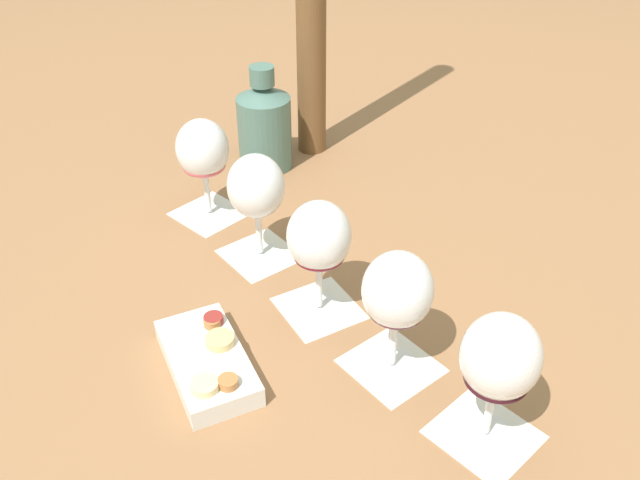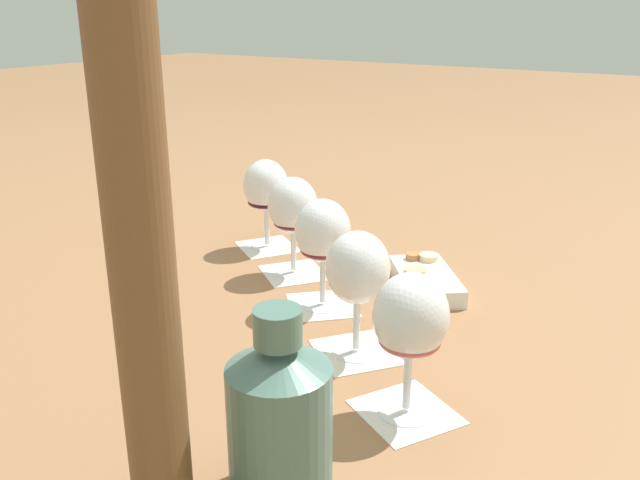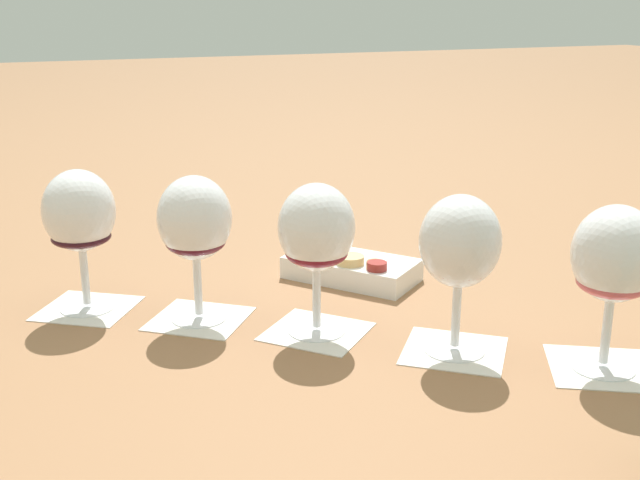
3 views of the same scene
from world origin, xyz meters
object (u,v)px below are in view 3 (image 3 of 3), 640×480
(wine_glass_2, at_px, (312,235))
(wine_glass_4, at_px, (79,217))
(snack_dish, at_px, (351,267))
(wine_glass_1, at_px, (460,249))
(wine_glass_0, at_px, (615,261))
(wine_glass_3, at_px, (195,225))

(wine_glass_2, bearing_deg, wine_glass_4, 53.75)
(wine_glass_4, height_order, snack_dish, wine_glass_4)
(wine_glass_1, distance_m, snack_dish, 0.26)
(wine_glass_0, distance_m, wine_glass_2, 0.31)
(wine_glass_0, height_order, wine_glass_2, same)
(wine_glass_1, distance_m, wine_glass_4, 0.44)
(wine_glass_0, xyz_separation_m, snack_dish, (0.34, 0.13, -0.10))
(wine_glass_0, distance_m, snack_dish, 0.37)
(snack_dish, bearing_deg, wine_glass_0, -158.90)
(wine_glass_1, relative_size, wine_glass_4, 1.00)
(wine_glass_0, xyz_separation_m, wine_glass_4, (0.36, 0.47, 0.00))
(wine_glass_0, relative_size, wine_glass_3, 1.00)
(wine_glass_0, bearing_deg, wine_glass_4, 52.52)
(wine_glass_4, bearing_deg, wine_glass_1, -127.44)
(wine_glass_1, relative_size, wine_glass_2, 1.00)
(wine_glass_3, height_order, wine_glass_4, same)
(wine_glass_2, height_order, snack_dish, wine_glass_2)
(wine_glass_1, bearing_deg, wine_glass_2, 50.44)
(snack_dish, bearing_deg, wine_glass_1, -177.25)
(wine_glass_2, relative_size, wine_glass_3, 1.00)
(wine_glass_2, xyz_separation_m, snack_dish, (0.14, -0.11, -0.10))
(wine_glass_1, relative_size, snack_dish, 0.90)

